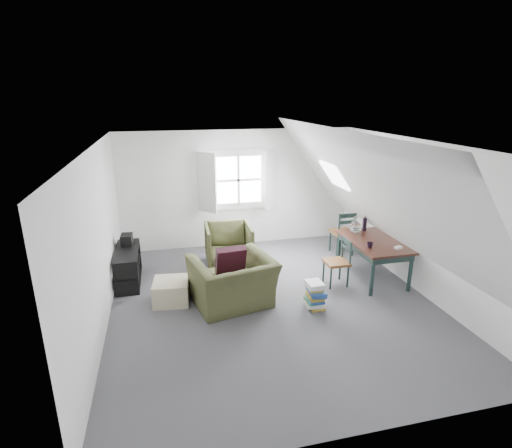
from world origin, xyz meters
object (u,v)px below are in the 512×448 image
object	(u,v)px
armchair_far	(229,264)
dining_table	(373,246)
armchair_near	(233,304)
dining_chair_far	(343,232)
magazine_stack	(315,295)
media_shelf	(128,268)
ottoman	(171,291)
dining_chair_near	(338,261)

from	to	relation	value
armchair_far	dining_table	xyz separation A→B (m)	(2.41, -1.21, 0.62)
armchair_near	armchair_far	size ratio (longest dim) A/B	1.35
dining_chair_far	magazine_stack	xyz separation A→B (m)	(-1.37, -1.95, -0.27)
armchair_far	media_shelf	distance (m)	1.92
armchair_far	dining_chair_far	bearing A→B (deg)	1.67
ottoman	dining_chair_far	size ratio (longest dim) A/B	0.59
dining_chair_far	media_shelf	distance (m)	4.27
armchair_far	media_shelf	xyz separation A→B (m)	(-1.86, -0.38, 0.27)
dining_table	magazine_stack	xyz separation A→B (m)	(-1.39, -0.78, -0.41)
dining_chair_near	magazine_stack	xyz separation A→B (m)	(-0.68, -0.67, -0.22)
armchair_near	ottoman	size ratio (longest dim) A/B	2.19
dining_table	media_shelf	xyz separation A→B (m)	(-4.27, 0.82, -0.35)
dining_table	ottoman	bearing A→B (deg)	179.31
dining_table	dining_chair_far	xyz separation A→B (m)	(-0.02, 1.17, -0.14)
dining_chair_near	armchair_far	bearing A→B (deg)	-142.95
dining_chair_far	dining_chair_near	size ratio (longest dim) A/B	1.12
ottoman	magazine_stack	xyz separation A→B (m)	(2.17, -0.71, 0.03)
armchair_far	magazine_stack	xyz separation A→B (m)	(1.02, -1.98, 0.21)
magazine_stack	armchair_near	bearing A→B (deg)	162.45
media_shelf	magazine_stack	bearing A→B (deg)	-26.93
media_shelf	magazine_stack	world-z (taller)	media_shelf
armchair_near	ottoman	distance (m)	1.01
armchair_near	dining_chair_near	bearing A→B (deg)	175.77
media_shelf	armchair_near	bearing A→B (deg)	-34.18
armchair_near	dining_table	xyz separation A→B (m)	(2.62, 0.39, 0.62)
armchair_far	dining_chair_near	bearing A→B (deg)	-35.36
armchair_far	dining_table	bearing A→B (deg)	-24.16
armchair_near	dining_chair_far	world-z (taller)	dining_chair_far
dining_chair_near	media_shelf	world-z (taller)	dining_chair_near
armchair_far	magazine_stack	size ratio (longest dim) A/B	2.11
armchair_near	dining_chair_far	size ratio (longest dim) A/B	1.30
dining_chair_far	armchair_near	bearing A→B (deg)	27.83
dining_table	media_shelf	size ratio (longest dim) A/B	1.22
armchair_near	media_shelf	size ratio (longest dim) A/B	1.03
dining_chair_near	dining_table	bearing A→B (deg)	83.29
armchair_far	dining_table	distance (m)	2.76
armchair_near	dining_chair_near	distance (m)	1.97
media_shelf	dining_chair_near	bearing A→B (deg)	-12.52
armchair_near	magazine_stack	size ratio (longest dim) A/B	2.84
ottoman	armchair_far	bearing A→B (deg)	47.80
media_shelf	magazine_stack	xyz separation A→B (m)	(2.88, -1.60, -0.06)
dining_table	armchair_far	bearing A→B (deg)	151.63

